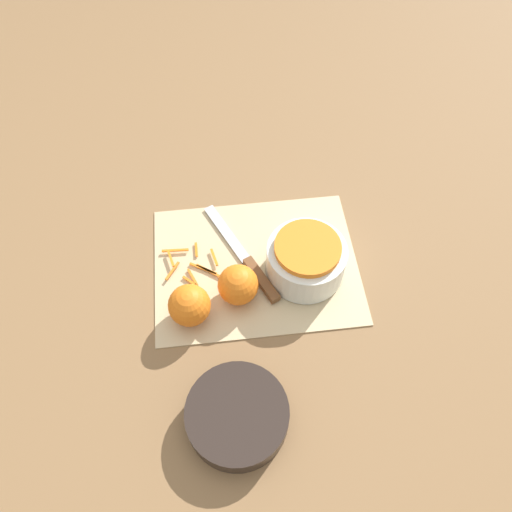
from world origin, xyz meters
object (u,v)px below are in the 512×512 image
bowl_speckled (306,259)px  bowl_dark (237,416)px  knife (253,268)px  orange_right (189,305)px  orange_left (238,285)px

bowl_speckled → bowl_dark: bearing=59.8°
knife → orange_right: (0.13, 0.09, 0.03)m
bowl_speckled → knife: (0.11, -0.01, -0.04)m
orange_left → bowl_dark: bearing=84.1°
orange_left → orange_right: orange_right is taller
bowl_dark → orange_left: 0.25m
bowl_speckled → knife: bearing=-7.6°
orange_left → bowl_speckled: bearing=-163.6°
bowl_dark → orange_right: 0.22m
bowl_dark → knife: (-0.06, -0.30, -0.01)m
bowl_speckled → orange_left: 0.15m
knife → orange_left: bearing=122.8°
bowl_dark → orange_left: size_ratio=2.21×
orange_right → bowl_dark: bearing=108.6°
bowl_speckled → orange_left: bowl_speckled is taller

